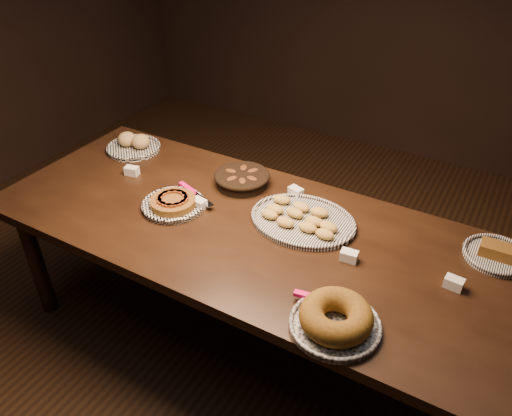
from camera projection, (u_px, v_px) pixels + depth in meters
The scene contains 9 objects.
ground at pixel (247, 337), 2.68m from camera, with size 5.00×5.00×0.00m, color black.
buffet_table at pixel (245, 237), 2.30m from camera, with size 2.40×1.00×0.75m.
apple_tart_plate at pixel (174, 203), 2.36m from camera, with size 0.33×0.32×0.06m.
madeleine_platter at pixel (302, 219), 2.26m from camera, with size 0.49×0.40×0.05m.
bundt_cake_plate at pixel (336, 319), 1.73m from camera, with size 0.35×0.33×0.10m.
croissant_basket at pixel (242, 178), 2.51m from camera, with size 0.34×0.34×0.07m.
bread_roll_plate at pixel (134, 145), 2.84m from camera, with size 0.30×0.30×0.09m.
loaf_plate at pixel (497, 254), 2.05m from camera, with size 0.27×0.27×0.06m.
tent_cards at pixel (274, 216), 2.27m from camera, with size 1.72×0.38×0.04m.
Camera 1 is at (0.96, -1.55, 2.09)m, focal length 35.00 mm.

